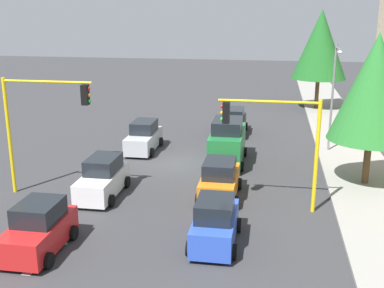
{
  "coord_description": "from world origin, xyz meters",
  "views": [
    {
      "loc": [
        27.34,
        5.36,
        9.21
      ],
      "look_at": [
        -0.23,
        0.73,
        1.2
      ],
      "focal_mm": 44.89,
      "sensor_mm": 36.0,
      "label": 1
    }
  ],
  "objects": [
    {
      "name": "traffic_signal_near_right",
      "position": [
        6.0,
        -5.73,
        4.18
      ],
      "size": [
        0.36,
        4.59,
        5.92
      ],
      "color": "yellow",
      "rests_on": "ground"
    },
    {
      "name": "lane_arrow_near",
      "position": [
        11.51,
        -3.0,
        0.01
      ],
      "size": [
        2.4,
        1.1,
        1.1
      ],
      "color": "silver",
      "rests_on": "ground"
    },
    {
      "name": "car_blue",
      "position": [
        9.89,
        3.37,
        0.89
      ],
      "size": [
        3.74,
        1.93,
        1.98
      ],
      "color": "blue",
      "rests_on": "ground"
    },
    {
      "name": "traffic_signal_near_left",
      "position": [
        6.0,
        5.64,
        3.76
      ],
      "size": [
        0.36,
        4.59,
        5.29
      ],
      "color": "yellow",
      "rests_on": "ground"
    },
    {
      "name": "delivery_van_green",
      "position": [
        -0.58,
        2.85,
        1.28
      ],
      "size": [
        4.8,
        2.22,
        2.77
      ],
      "color": "#1E7238",
      "rests_on": "ground"
    },
    {
      "name": "sidewalk_kerb",
      "position": [
        -5.0,
        10.5,
        0.07
      ],
      "size": [
        80.0,
        4.0,
        0.15
      ],
      "primitive_type": "cube",
      "color": "gray",
      "rests_on": "ground"
    },
    {
      "name": "ground_plane",
      "position": [
        0.0,
        0.0,
        0.0
      ],
      "size": [
        120.0,
        120.0,
        0.0
      ],
      "primitive_type": "plane",
      "color": "#353538"
    },
    {
      "name": "street_lamp_curbside",
      "position": [
        -3.61,
        9.2,
        4.35
      ],
      "size": [
        2.15,
        0.28,
        7.0
      ],
      "color": "slate",
      "rests_on": "ground"
    },
    {
      "name": "car_silver",
      "position": [
        -2.31,
        -2.85,
        0.9
      ],
      "size": [
        4.13,
        1.92,
        1.98
      ],
      "color": "#B2B5BA",
      "rests_on": "ground"
    },
    {
      "name": "tree_roadside_far",
      "position": [
        -18.0,
        9.5,
        5.95
      ],
      "size": [
        4.93,
        4.93,
        9.04
      ],
      "color": "brown",
      "rests_on": "ground"
    },
    {
      "name": "car_white",
      "position": [
        5.66,
        -2.83,
        0.9
      ],
      "size": [
        4.16,
        1.92,
        1.98
      ],
      "color": "white",
      "rests_on": "ground"
    },
    {
      "name": "car_red",
      "position": [
        11.59,
        -3.31,
        0.9
      ],
      "size": [
        3.67,
        2.04,
        1.98
      ],
      "color": "red",
      "rests_on": "ground"
    },
    {
      "name": "car_black",
      "position": [
        -7.6,
        2.61,
        0.9
      ],
      "size": [
        4.19,
        2.03,
        1.98
      ],
      "color": "black",
      "rests_on": "ground"
    },
    {
      "name": "car_orange",
      "position": [
        4.99,
        3.01,
        0.9
      ],
      "size": [
        4.0,
        2.03,
        1.98
      ],
      "color": "orange",
      "rests_on": "ground"
    },
    {
      "name": "tree_roadside_near",
      "position": [
        2.0,
        10.5,
        5.28
      ],
      "size": [
        4.39,
        4.39,
        8.04
      ],
      "color": "brown",
      "rests_on": "ground"
    }
  ]
}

